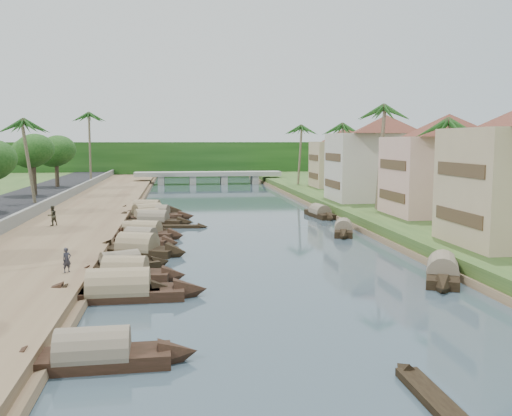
{
  "coord_description": "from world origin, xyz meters",
  "views": [
    {
      "loc": [
        -5.88,
        -38.1,
        8.34
      ],
      "look_at": [
        1.45,
        15.0,
        2.0
      ],
      "focal_mm": 40.0,
      "sensor_mm": 36.0,
      "label": 1
    }
  ],
  "objects": [
    {
      "name": "retaining_wall",
      "position": [
        -20.2,
        20.0,
        1.35
      ],
      "size": [
        0.4,
        180.0,
        1.1
      ],
      "primitive_type": "cube",
      "color": "slate",
      "rests_on": "left_bank"
    },
    {
      "name": "palm_2",
      "position": [
        15.0,
        19.25,
        11.57
      ],
      "size": [
        3.2,
        3.2,
        12.18
      ],
      "color": "#77694F",
      "rests_on": "ground"
    },
    {
      "name": "bridge",
      "position": [
        0.0,
        72.0,
        1.72
      ],
      "size": [
        28.0,
        4.0,
        2.4
      ],
      "color": "gray",
      "rests_on": "ground"
    },
    {
      "name": "sampan_5",
      "position": [
        -8.87,
        3.87,
        0.42
      ],
      "size": [
        8.01,
        4.62,
        2.47
      ],
      "rotation": [
        0.0,
        0.0,
        -0.37
      ],
      "color": "black",
      "rests_on": "ground"
    },
    {
      "name": "sampan_2",
      "position": [
        -9.06,
        -7.98,
        0.42
      ],
      "size": [
        9.6,
        2.25,
        2.49
      ],
      "rotation": [
        0.0,
        0.0,
        0.0
      ],
      "color": "black",
      "rests_on": "ground"
    },
    {
      "name": "sampan_14",
      "position": [
        10.05,
        -5.97,
        0.41
      ],
      "size": [
        5.33,
        8.76,
        2.17
      ],
      "rotation": [
        0.0,
        0.0,
        1.12
      ],
      "color": "black",
      "rests_on": "ground"
    },
    {
      "name": "sampan_16",
      "position": [
        9.58,
        22.53,
        0.41
      ],
      "size": [
        2.45,
        8.1,
        1.98
      ],
      "rotation": [
        0.0,
        0.0,
        1.69
      ],
      "color": "black",
      "rests_on": "ground"
    },
    {
      "name": "sampan_1",
      "position": [
        -9.53,
        -7.89,
        0.41
      ],
      "size": [
        7.34,
        2.16,
        2.17
      ],
      "rotation": [
        0.0,
        0.0,
        0.06
      ],
      "color": "black",
      "rests_on": "ground"
    },
    {
      "name": "left_bank",
      "position": [
        -16.0,
        20.0,
        0.4
      ],
      "size": [
        10.0,
        180.0,
        0.8
      ],
      "primitive_type": "cube",
      "color": "brown",
      "rests_on": "ground"
    },
    {
      "name": "sampan_4",
      "position": [
        -9.08,
        -3.88,
        0.41
      ],
      "size": [
        7.65,
        2.75,
        2.14
      ],
      "rotation": [
        0.0,
        0.0,
        -0.15
      ],
      "color": "black",
      "rests_on": "ground"
    },
    {
      "name": "canoe_1",
      "position": [
        -10.49,
        2.48,
        0.1
      ],
      "size": [
        5.48,
        2.06,
        0.88
      ],
      "rotation": [
        0.0,
        0.0,
        0.22
      ],
      "color": "black",
      "rests_on": "ground"
    },
    {
      "name": "sampan_10",
      "position": [
        -9.08,
        21.08,
        0.41
      ],
      "size": [
        6.94,
        3.59,
        1.93
      ],
      "rotation": [
        0.0,
        0.0,
        0.33
      ],
      "color": "black",
      "rests_on": "ground"
    },
    {
      "name": "palm_3",
      "position": [
        16.0,
        37.47,
        10.25
      ],
      "size": [
        3.2,
        3.2,
        10.81
      ],
      "color": "#77694F",
      "rests_on": "ground"
    },
    {
      "name": "tree_5",
      "position": [
        -24.0,
        51.6,
        6.68
      ],
      "size": [
        5.23,
        5.23,
        7.51
      ],
      "color": "#403324",
      "rests_on": "ground"
    },
    {
      "name": "sampan_15",
      "position": [
        8.8,
        10.85,
        0.41
      ],
      "size": [
        3.25,
        6.94,
        1.88
      ],
      "rotation": [
        0.0,
        0.0,
        1.29
      ],
      "color": "black",
      "rests_on": "ground"
    },
    {
      "name": "palm_1",
      "position": [
        16.0,
        7.53,
        9.77
      ],
      "size": [
        3.2,
        3.2,
        10.29
      ],
      "color": "#77694F",
      "rests_on": "ground"
    },
    {
      "name": "canoe_2",
      "position": [
        -5.82,
        16.65,
        0.1
      ],
      "size": [
        5.7,
        1.51,
        0.82
      ],
      "rotation": [
        0.0,
        0.0,
        -0.12
      ],
      "color": "black",
      "rests_on": "ground"
    },
    {
      "name": "palm_7",
      "position": [
        14.0,
        54.16,
        10.45
      ],
      "size": [
        3.2,
        3.2,
        11.02
      ],
      "color": "#77694F",
      "rests_on": "ground"
    },
    {
      "name": "sampan_7",
      "position": [
        -9.61,
        12.57,
        0.4
      ],
      "size": [
        6.61,
        1.57,
        1.82
      ],
      "rotation": [
        0.0,
        0.0,
        0.01
      ],
      "color": "black",
      "rests_on": "ground"
    },
    {
      "name": "building_far",
      "position": [
        18.99,
        28.0,
        6.38
      ],
      "size": [
        15.59,
        15.59,
        10.2
      ],
      "color": "beige",
      "rests_on": "right_bank"
    },
    {
      "name": "tree_4",
      "position": [
        -24.0,
        37.54,
        6.94
      ],
      "size": [
        4.71,
        4.71,
        7.58
      ],
      "color": "#403324",
      "rests_on": "ground"
    },
    {
      "name": "sampan_11",
      "position": [
        -9.11,
        23.54,
        0.42
      ],
      "size": [
        8.4,
        5.82,
        2.43
      ],
      "rotation": [
        0.0,
        0.0,
        0.51
      ],
      "color": "black",
      "rests_on": "ground"
    },
    {
      "name": "person_far",
      "position": [
        -17.02,
        14.29,
        1.7
      ],
      "size": [
        1.1,
        1.08,
        1.79
      ],
      "primitive_type": "imported",
      "rotation": [
        0.0,
        0.0,
        3.85
      ],
      "color": "#353225",
      "rests_on": "left_bank"
    },
    {
      "name": "sampan_9",
      "position": [
        -8.32,
        18.96,
        0.41
      ],
      "size": [
        8.36,
        3.79,
        2.1
      ],
      "rotation": [
        0.0,
        0.0,
        -0.28
      ],
      "color": "black",
      "rests_on": "ground"
    },
    {
      "name": "ground",
      "position": [
        0.0,
        0.0,
        0.0
      ],
      "size": [
        220.0,
        220.0,
        0.0
      ],
      "primitive_type": "plane",
      "color": "#34454E",
      "rests_on": "ground"
    },
    {
      "name": "building_mid",
      "position": [
        19.99,
        14.0,
        6.13
      ],
      "size": [
        14.11,
        14.11,
        9.7
      ],
      "color": "#D3A595",
      "rests_on": "right_bank"
    },
    {
      "name": "building_distant",
      "position": [
        19.99,
        48.0,
        5.88
      ],
      "size": [
        12.62,
        12.62,
        9.2
      ],
      "color": "tan",
      "rests_on": "right_bank"
    },
    {
      "name": "sampan_13",
      "position": [
        -9.45,
        28.26,
        0.42
      ],
      "size": [
        8.62,
        3.45,
        2.3
      ],
      "rotation": [
        0.0,
        0.0,
        -0.21
      ],
      "color": "black",
      "rests_on": "ground"
    },
    {
      "name": "canoe_0",
      "position": [
        2.13,
        -21.66,
        0.1
      ],
      "size": [
        0.81,
        6.12,
        0.81
      ],
      "rotation": [
        0.0,
        0.0,
        1.57
      ],
      "color": "black",
      "rests_on": "ground"
    },
    {
      "name": "person_near",
      "position": [
        -12.28,
        -4.71,
        1.52
      ],
      "size": [
        0.62,
        0.6,
        1.44
      ],
      "primitive_type": "imported",
      "rotation": [
        0.0,
        0.0,
        0.69
      ],
      "color": "#2B2932",
      "rests_on": "left_bank"
    },
    {
      "name": "sampan_0",
      "position": [
        -9.09,
        -17.14,
        0.41
      ],
      "size": [
        7.98,
        1.95,
        2.11
      ],
      "rotation": [
        0.0,
        0.0,
        0.03
      ],
      "color": "black",
      "rests_on": "ground"
    },
    {
      "name": "sampan_8",
      "position": [
        -8.65,
        11.19,
        0.42
      ],
      "size": [
        7.16,
        3.83,
        2.18
      ],
      "rotation": [
        0.0,
        0.0,
        -0.33
      ],
      "color": "black",
      "rests_on": "ground"
    },
    {
      "name": "treeline",
      "position": [
        0.0,
        100.0,
        4.0
      ],
      "size": [
        120.0,
        14.0,
        8.0
      ],
      "color": "#13380F",
      "rests_on": "ground"
    },
    {
      "name": "tree_6",
      "position": [
        24.0,
        31.88,
        6.67
      ],
      "size": [
        4.11,
        4.11,
        7.29
      ],
      "color": "#403324",
      "rests_on": "ground"
    },
    {
      "name": "sampan_6",
      "position": [
        -8.91,
        7.9,
        0.41
      ],
      "size": [
        6.8,
        4.12,
        2.05
      ],
      "rotation": [
        0.0,
        0.0,
        -0.41
      ],
      "color": "black",
      "rests_on": "ground"
    },
    {
      "name": "right_bank",
      "position": [
        19.0,
        20.0,
        0.6
      ],
      "size": [
        16.0,
        180.0,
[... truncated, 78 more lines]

